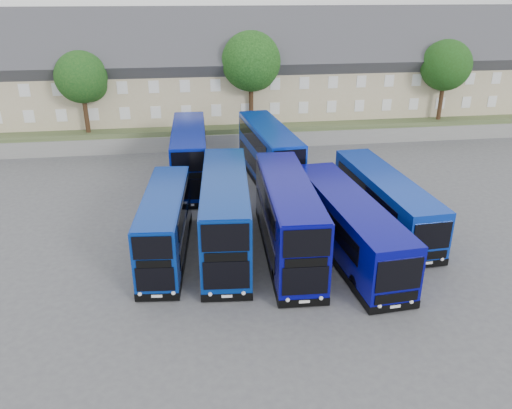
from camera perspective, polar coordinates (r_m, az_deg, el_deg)
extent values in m
plane|color=#4C4C52|center=(28.56, 2.39, -7.87)|extent=(120.00, 120.00, 0.00)
cube|color=slate|center=(50.18, -2.59, 7.19)|extent=(70.00, 0.40, 1.50)
cube|color=#40502D|center=(59.75, -3.58, 10.09)|extent=(80.00, 20.00, 2.00)
cube|color=tan|center=(56.43, -22.25, 11.79)|extent=(6.00, 8.00, 6.00)
cube|color=#333338|center=(55.98, -22.74, 14.77)|extent=(6.00, 10.40, 10.40)
cube|color=brown|center=(55.30, -21.80, 18.87)|extent=(0.60, 0.90, 1.40)
cube|color=tan|center=(55.32, -16.10, 12.39)|extent=(6.00, 8.00, 6.00)
cube|color=#333338|center=(54.86, -16.46, 15.45)|extent=(6.00, 10.40, 10.40)
cube|color=brown|center=(54.33, -15.29, 19.60)|extent=(0.60, 0.90, 1.40)
cube|color=tan|center=(54.84, -9.74, 12.87)|extent=(6.00, 8.00, 6.00)
cube|color=#333338|center=(54.38, -9.96, 15.97)|extent=(6.00, 10.40, 10.40)
cube|color=brown|center=(54.01, -8.57, 20.10)|extent=(0.60, 0.90, 1.40)
cube|color=tan|center=(55.02, -3.32, 13.19)|extent=(6.00, 8.00, 6.00)
cube|color=#333338|center=(54.56, -3.40, 16.29)|extent=(6.00, 10.40, 10.40)
cube|color=brown|center=(54.36, -1.82, 20.36)|extent=(0.60, 0.90, 1.40)
cube|color=tan|center=(55.85, 2.99, 13.35)|extent=(6.00, 8.00, 6.00)
cube|color=#333338|center=(55.40, 3.06, 16.41)|extent=(6.00, 10.40, 10.40)
cube|color=brown|center=(55.36, 4.77, 20.35)|extent=(0.60, 0.90, 1.40)
cube|color=tan|center=(57.30, 9.05, 13.36)|extent=(6.00, 8.00, 6.00)
cube|color=#333338|center=(56.85, 9.25, 16.33)|extent=(6.00, 10.40, 10.40)
cube|color=brown|center=(56.98, 11.05, 20.11)|extent=(0.60, 0.90, 1.40)
cube|color=tan|center=(59.32, 14.76, 13.24)|extent=(6.00, 8.00, 6.00)
cube|color=#333338|center=(58.89, 15.07, 16.10)|extent=(6.00, 10.40, 10.40)
cube|color=brown|center=(59.16, 16.90, 19.69)|extent=(0.60, 0.90, 1.40)
cube|color=tan|center=(61.86, 20.04, 13.01)|extent=(6.00, 8.00, 6.00)
cube|color=#333338|center=(61.45, 20.44, 15.75)|extent=(6.00, 10.40, 10.40)
cube|color=brown|center=(61.85, 22.26, 19.14)|extent=(0.60, 0.90, 1.40)
cube|color=tan|center=(64.85, 24.85, 12.71)|extent=(6.00, 8.00, 6.00)
cube|color=#333338|center=(64.46, 25.32, 15.31)|extent=(6.00, 10.40, 10.40)
cube|color=brown|center=(64.99, 27.10, 18.50)|extent=(0.60, 0.90, 1.40)
cube|color=navy|center=(29.83, -10.32, -2.11)|extent=(3.13, 10.05, 3.60)
cube|color=black|center=(30.67, -10.07, -5.23)|extent=(3.17, 10.09, 0.45)
cube|color=black|center=(25.87, -11.45, -8.40)|extent=(1.94, 0.24, 1.35)
cube|color=black|center=(24.98, -11.78, -4.90)|extent=(1.94, 0.24, 1.26)
cylinder|color=black|center=(28.37, -12.67, -7.55)|extent=(0.39, 1.02, 1.00)
cube|color=navy|center=(30.03, -3.52, -0.83)|extent=(3.59, 11.81, 4.30)
cube|color=black|center=(31.01, -3.42, -4.54)|extent=(3.64, 11.85, 0.45)
cube|color=black|center=(25.27, -3.41, -8.10)|extent=(2.34, 0.25, 1.59)
cube|color=black|center=(24.23, -3.53, -3.84)|extent=(2.34, 0.25, 1.48)
cylinder|color=black|center=(27.80, -5.82, -7.74)|extent=(0.38, 1.02, 1.00)
cube|color=#060679|center=(29.53, 3.63, -1.34)|extent=(3.13, 11.59, 4.24)
cube|color=black|center=(30.51, 3.53, -5.04)|extent=(3.18, 11.63, 0.45)
cube|color=black|center=(24.95, 5.66, -8.69)|extent=(2.31, 0.17, 1.57)
cube|color=black|center=(23.90, 5.85, -4.45)|extent=(2.31, 0.17, 1.46)
cylinder|color=black|center=(27.23, 2.26, -8.35)|extent=(0.35, 1.01, 1.00)
cube|color=#081A96|center=(41.11, -7.60, 5.77)|extent=(2.94, 11.49, 4.22)
cube|color=black|center=(41.81, -7.45, 2.95)|extent=(2.98, 11.53, 0.45)
cube|color=black|center=(35.99, -7.61, 1.71)|extent=(2.30, 0.13, 1.56)
cube|color=black|center=(35.27, -7.79, 4.84)|extent=(2.30, 0.13, 1.45)
cylinder|color=black|center=(38.51, -9.20, 1.32)|extent=(0.33, 1.01, 1.00)
cube|color=#082BA4|center=(40.98, 1.48, 5.96)|extent=(3.64, 11.77, 4.28)
cube|color=black|center=(41.70, 1.45, 3.09)|extent=(3.68, 11.81, 0.45)
cube|color=black|center=(36.00, 3.81, 1.92)|extent=(2.33, 0.26, 1.58)
cube|color=black|center=(35.28, 3.90, 5.10)|extent=(2.33, 0.26, 1.47)
cylinder|color=black|center=(38.12, 1.12, 1.39)|extent=(0.39, 1.02, 1.00)
cube|color=#06077E|center=(30.35, 10.45, -2.08)|extent=(3.63, 13.06, 3.20)
cube|color=black|center=(31.09, 10.23, -4.82)|extent=(3.67, 13.10, 0.45)
cube|color=black|center=(25.13, 16.08, -7.77)|extent=(2.38, 0.24, 1.72)
cylinder|color=black|center=(27.21, 11.26, -8.86)|extent=(0.37, 1.02, 1.00)
cube|color=#082BA1|center=(34.64, 14.46, 0.72)|extent=(3.24, 12.48, 3.05)
cube|color=black|center=(35.26, 14.20, -1.63)|extent=(3.29, 12.53, 0.45)
cube|color=black|center=(29.61, 19.50, -3.45)|extent=(2.28, 0.18, 1.65)
cylinder|color=black|center=(31.52, 15.34, -4.50)|extent=(0.35, 1.01, 1.00)
cylinder|color=#382314|center=(51.01, -18.86, 9.87)|extent=(0.44, 0.44, 3.75)
sphere|color=#103B13|center=(50.39, -19.37, 13.58)|extent=(4.80, 4.80, 4.80)
sphere|color=#103B13|center=(50.79, -18.50, 12.90)|extent=(3.30, 3.30, 3.30)
cylinder|color=#382314|center=(50.99, -0.55, 11.54)|extent=(0.44, 0.44, 4.50)
sphere|color=black|center=(50.30, -0.57, 16.05)|extent=(5.76, 5.76, 5.76)
sphere|color=black|center=(50.90, 0.06, 15.12)|extent=(3.96, 3.96, 3.96)
cylinder|color=#382314|center=(56.76, 20.36, 11.09)|extent=(0.44, 0.44, 4.00)
sphere|color=#1A3A0F|center=(56.18, 20.89, 14.65)|extent=(5.12, 5.12, 5.12)
sphere|color=#1A3A0F|center=(56.93, 21.13, 13.90)|extent=(3.52, 3.52, 3.52)
cylinder|color=#382314|center=(65.64, 22.30, 12.44)|extent=(0.44, 0.44, 4.25)
sphere|color=#15370F|center=(65.13, 22.83, 15.72)|extent=(5.44, 5.44, 5.44)
sphere|color=#15370F|center=(65.87, 23.00, 15.01)|extent=(3.74, 3.74, 3.74)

